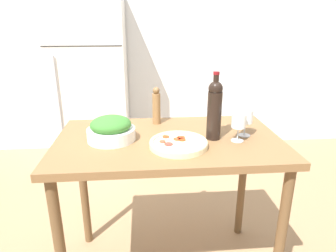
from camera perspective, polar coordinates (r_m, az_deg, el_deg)
name	(u,v)px	position (r m, az deg, el deg)	size (l,w,h in m)	color
wall_back	(153,46)	(3.82, -2.88, 14.95)	(6.40, 0.08, 2.60)	silver
refrigerator	(91,82)	(3.51, -14.48, 8.17)	(0.80, 0.72, 1.90)	white
prep_counter	(169,157)	(1.78, 0.11, -6.01)	(1.29, 0.77, 0.96)	brown
wine_bottle	(215,109)	(1.69, 8.85, 3.26)	(0.08, 0.08, 0.38)	black
wine_glass_near	(239,122)	(1.70, 13.32, 0.74)	(0.08, 0.08, 0.16)	silver
wine_glass_far	(246,117)	(1.79, 14.56, 1.70)	(0.08, 0.08, 0.16)	silver
pepper_mill	(156,106)	(1.94, -2.22, 3.78)	(0.05, 0.05, 0.24)	olive
salad_bowl	(111,129)	(1.71, -10.80, -0.65)	(0.27, 0.27, 0.14)	white
homemade_pizza	(179,143)	(1.61, 2.02, -3.33)	(0.31, 0.31, 0.04)	beige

